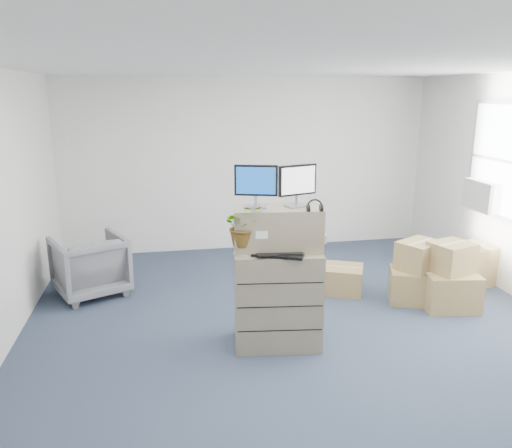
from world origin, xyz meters
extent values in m
plane|color=#22283D|center=(0.00, 0.00, 0.00)|extent=(7.00, 7.00, 0.00)
cube|color=silver|center=(0.00, 3.51, 1.40)|extent=(6.00, 0.02, 2.80)
cube|color=silver|center=(2.87, 1.40, 1.20)|extent=(0.24, 0.60, 0.40)
cube|color=gray|center=(-0.28, 0.10, 0.51)|extent=(0.93, 0.64, 1.02)
cube|color=gray|center=(-0.28, 0.15, 1.23)|extent=(0.92, 0.54, 0.44)
cube|color=#99999E|center=(-0.49, 0.19, 1.46)|extent=(0.26, 0.22, 0.02)
cylinder|color=#99999E|center=(-0.49, 0.19, 1.52)|extent=(0.04, 0.04, 0.10)
cube|color=black|center=(-0.49, 0.19, 1.72)|extent=(0.42, 0.15, 0.30)
cube|color=navy|center=(-0.50, 0.17, 1.72)|extent=(0.37, 0.12, 0.26)
cube|color=#99999E|center=(-0.08, 0.15, 1.46)|extent=(0.26, 0.22, 0.02)
cylinder|color=#99999E|center=(-0.08, 0.15, 1.52)|extent=(0.04, 0.04, 0.10)
cube|color=black|center=(-0.08, 0.15, 1.72)|extent=(0.41, 0.16, 0.30)
cube|color=silver|center=(-0.08, 0.13, 1.72)|extent=(0.36, 0.12, 0.26)
torus|color=black|center=(0.03, -0.07, 1.49)|extent=(0.15, 0.04, 0.15)
cube|color=black|center=(-0.32, -0.05, 1.03)|extent=(0.54, 0.39, 0.03)
ellipsoid|color=silver|center=(0.06, -0.04, 1.03)|extent=(0.09, 0.07, 0.03)
cylinder|color=gray|center=(-0.21, 0.15, 1.13)|extent=(0.06, 0.06, 0.23)
cube|color=silver|center=(-0.36, 0.12, 1.02)|extent=(0.06, 0.05, 0.02)
cube|color=black|center=(-0.36, 0.12, 1.08)|extent=(0.05, 0.04, 0.10)
cube|color=black|center=(0.11, 0.16, 1.04)|extent=(0.20, 0.17, 0.05)
cube|color=#3871BF|center=(0.11, 0.14, 1.11)|extent=(0.25, 0.15, 0.09)
cylinder|color=#91A383|center=(-0.64, 0.07, 1.02)|extent=(0.20, 0.20, 0.02)
cylinder|color=#111733|center=(-0.64, 0.07, 1.10)|extent=(0.17, 0.17, 0.13)
imported|color=#1B5719|center=(-0.64, 0.07, 1.26)|extent=(0.44, 0.47, 0.32)
imported|color=#57585C|center=(-2.36, 1.85, 0.43)|extent=(1.08, 1.05, 0.85)
cube|color=olive|center=(1.65, 0.83, 0.21)|extent=(0.72, 0.64, 0.41)
cube|color=olive|center=(1.97, 0.58, 0.23)|extent=(0.69, 0.60, 0.45)
cube|color=olive|center=(0.87, 1.31, 0.17)|extent=(0.67, 0.65, 0.35)
cube|color=olive|center=(1.71, 0.89, 0.59)|extent=(0.64, 0.60, 0.36)
cube|color=olive|center=(1.98, 0.63, 0.63)|extent=(0.57, 0.53, 0.36)
cube|color=olive|center=(2.60, 1.22, 0.27)|extent=(0.86, 0.69, 0.54)
camera|label=1|loc=(-1.38, -4.52, 2.54)|focal=35.00mm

